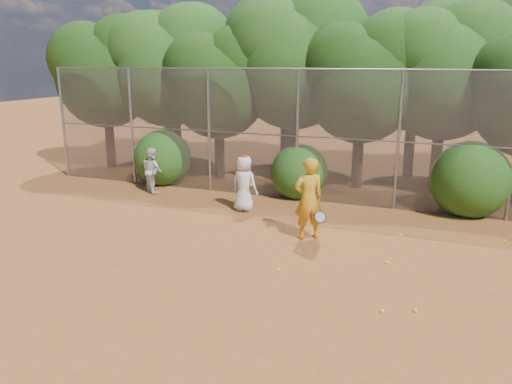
% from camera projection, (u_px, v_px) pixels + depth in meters
% --- Properties ---
extents(ground, '(80.00, 80.00, 0.00)m').
position_uv_depth(ground, '(257.00, 279.00, 10.01)').
color(ground, brown).
rests_on(ground, ground).
extents(fence_back, '(20.05, 0.09, 4.03)m').
position_uv_depth(fence_back, '(326.00, 136.00, 14.93)').
color(fence_back, gray).
rests_on(fence_back, ground).
extents(tree_0, '(4.38, 3.81, 6.00)m').
position_uv_depth(tree_0, '(106.00, 68.00, 19.54)').
color(tree_0, black).
rests_on(tree_0, ground).
extents(tree_1, '(4.64, 4.03, 6.35)m').
position_uv_depth(tree_1, '(168.00, 62.00, 19.06)').
color(tree_1, black).
rests_on(tree_1, ground).
extents(tree_2, '(3.99, 3.47, 5.47)m').
position_uv_depth(tree_2, '(220.00, 79.00, 17.70)').
color(tree_2, black).
rests_on(tree_2, ground).
extents(tree_3, '(4.89, 4.26, 6.70)m').
position_uv_depth(tree_3, '(296.00, 56.00, 17.52)').
color(tree_3, black).
rests_on(tree_3, ground).
extents(tree_4, '(4.19, 3.64, 5.73)m').
position_uv_depth(tree_4, '(364.00, 76.00, 16.27)').
color(tree_4, black).
rests_on(tree_4, ground).
extents(tree_5, '(4.51, 3.92, 6.17)m').
position_uv_depth(tree_5, '(447.00, 67.00, 16.04)').
color(tree_5, black).
rests_on(tree_5, ground).
extents(tree_9, '(4.83, 4.20, 6.62)m').
position_uv_depth(tree_9, '(176.00, 58.00, 21.43)').
color(tree_9, black).
rests_on(tree_9, ground).
extents(tree_10, '(5.15, 4.48, 7.06)m').
position_uv_depth(tree_10, '(288.00, 50.00, 19.79)').
color(tree_10, black).
rests_on(tree_10, ground).
extents(tree_11, '(4.64, 4.03, 6.35)m').
position_uv_depth(tree_11, '(418.00, 62.00, 17.81)').
color(tree_11, black).
rests_on(tree_11, ground).
extents(bush_0, '(2.00, 2.00, 2.00)m').
position_uv_depth(bush_0, '(163.00, 156.00, 17.52)').
color(bush_0, '#1D4611').
rests_on(bush_0, ground).
extents(bush_1, '(1.80, 1.80, 1.80)m').
position_uv_depth(bush_1, '(299.00, 169.00, 15.80)').
color(bush_1, '#1D4611').
rests_on(bush_1, ground).
extents(bush_2, '(2.20, 2.20, 2.20)m').
position_uv_depth(bush_2, '(470.00, 176.00, 14.01)').
color(bush_2, '#1D4611').
rests_on(bush_2, ground).
extents(player_yellow, '(0.96, 0.83, 2.03)m').
position_uv_depth(player_yellow, '(309.00, 199.00, 12.06)').
color(player_yellow, orange).
rests_on(player_yellow, ground).
extents(player_teen, '(0.87, 0.64, 1.65)m').
position_uv_depth(player_teen, '(244.00, 183.00, 14.35)').
color(player_teen, white).
rests_on(player_teen, ground).
extents(player_white, '(0.93, 0.88, 1.50)m').
position_uv_depth(player_white, '(152.00, 170.00, 16.38)').
color(player_white, silver).
rests_on(player_white, ground).
extents(ball_0, '(0.07, 0.07, 0.07)m').
position_uv_depth(ball_0, '(387.00, 262.00, 10.76)').
color(ball_0, '#C8DF28').
rests_on(ball_0, ground).
extents(ball_1, '(0.07, 0.07, 0.07)m').
position_uv_depth(ball_1, '(400.00, 235.00, 12.45)').
color(ball_1, '#C8DF28').
rests_on(ball_1, ground).
extents(ball_2, '(0.07, 0.07, 0.07)m').
position_uv_depth(ball_2, '(382.00, 311.00, 8.69)').
color(ball_2, '#C8DF28').
rests_on(ball_2, ground).
extents(ball_3, '(0.07, 0.07, 0.07)m').
position_uv_depth(ball_3, '(415.00, 311.00, 8.70)').
color(ball_3, '#C8DF28').
rests_on(ball_3, ground).
extents(ball_4, '(0.07, 0.07, 0.07)m').
position_uv_depth(ball_4, '(278.00, 269.00, 10.40)').
color(ball_4, '#C8DF28').
rests_on(ball_4, ground).
extents(ball_5, '(0.07, 0.07, 0.07)m').
position_uv_depth(ball_5, '(505.00, 242.00, 11.98)').
color(ball_5, '#C8DF28').
rests_on(ball_5, ground).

